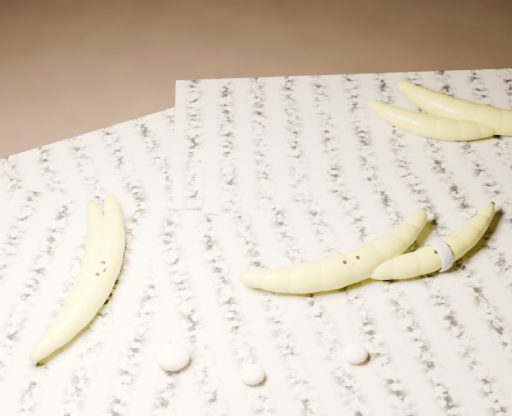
{
  "coord_description": "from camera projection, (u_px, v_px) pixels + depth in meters",
  "views": [
    {
      "loc": [
        -0.08,
        -0.53,
        0.74
      ],
      "look_at": [
        0.0,
        0.04,
        0.05
      ],
      "focal_mm": 50.0,
      "sensor_mm": 36.0,
      "label": 1
    }
  ],
  "objects": [
    {
      "name": "flesh_chunk_a",
      "position": [
        172.0,
        355.0,
        0.8
      ],
      "size": [
        0.04,
        0.03,
        0.02
      ],
      "primitive_type": "ellipsoid",
      "color": "beige",
      "rests_on": "newspaper_patch"
    },
    {
      "name": "flesh_chunk_b",
      "position": [
        252.0,
        372.0,
        0.79
      ],
      "size": [
        0.03,
        0.02,
        0.02
      ],
      "primitive_type": "ellipsoid",
      "color": "beige",
      "rests_on": "newspaper_patch"
    },
    {
      "name": "banana_center",
      "position": [
        349.0,
        266.0,
        0.87
      ],
      "size": [
        0.23,
        0.12,
        0.04
      ],
      "primitive_type": null,
      "rotation": [
        0.0,
        0.0,
        0.26
      ],
      "color": "yellow",
      "rests_on": "newspaper_patch"
    },
    {
      "name": "banana_taped",
      "position": [
        439.0,
        253.0,
        0.88
      ],
      "size": [
        0.2,
        0.11,
        0.03
      ],
      "primitive_type": null,
      "rotation": [
        0.0,
        0.0,
        0.35
      ],
      "color": "yellow",
      "rests_on": "newspaper_patch"
    },
    {
      "name": "measuring_tape",
      "position": [
        439.0,
        253.0,
        0.88
      ],
      "size": [
        0.02,
        0.04,
        0.04
      ],
      "primitive_type": "torus",
      "rotation": [
        0.0,
        1.57,
        0.35
      ],
      "color": "white",
      "rests_on": "newspaper_patch"
    },
    {
      "name": "ground",
      "position": [
        260.0,
        254.0,
        0.91
      ],
      "size": [
        3.0,
        3.0,
        0.0
      ],
      "primitive_type": "plane",
      "color": "black",
      "rests_on": "ground"
    },
    {
      "name": "banana_upper_b",
      "position": [
        474.0,
        115.0,
        1.03
      ],
      "size": [
        0.21,
        0.15,
        0.04
      ],
      "primitive_type": null,
      "rotation": [
        0.0,
        0.0,
        -0.49
      ],
      "color": "yellow",
      "rests_on": "newspaper_patch"
    },
    {
      "name": "banana_left_b",
      "position": [
        93.0,
        271.0,
        0.87
      ],
      "size": [
        0.1,
        0.19,
        0.04
      ],
      "primitive_type": null,
      "rotation": [
        0.0,
        0.0,
        1.31
      ],
      "color": "yellow",
      "rests_on": "newspaper_patch"
    },
    {
      "name": "flesh_chunk_c",
      "position": [
        355.0,
        352.0,
        0.81
      ],
      "size": [
        0.03,
        0.02,
        0.02
      ],
      "primitive_type": "ellipsoid",
      "color": "beige",
      "rests_on": "newspaper_patch"
    },
    {
      "name": "newspaper_patch",
      "position": [
        274.0,
        264.0,
        0.9
      ],
      "size": [
        0.9,
        0.7,
        0.01
      ],
      "primitive_type": "cube",
      "color": "#A9A591",
      "rests_on": "ground"
    },
    {
      "name": "banana_upper_a",
      "position": [
        436.0,
        125.0,
        1.03
      ],
      "size": [
        0.18,
        0.11,
        0.03
      ],
      "primitive_type": null,
      "rotation": [
        0.0,
        0.0,
        -0.39
      ],
      "color": "yellow",
      "rests_on": "newspaper_patch"
    },
    {
      "name": "banana_left_a",
      "position": [
        100.0,
        275.0,
        0.86
      ],
      "size": [
        0.13,
        0.22,
        0.04
      ],
      "primitive_type": null,
      "rotation": [
        0.0,
        0.0,
        1.19
      ],
      "color": "yellow",
      "rests_on": "newspaper_patch"
    }
  ]
}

